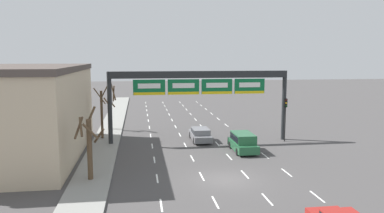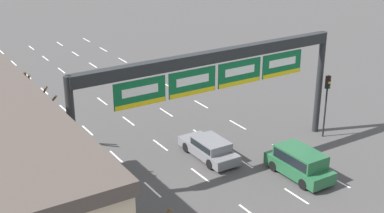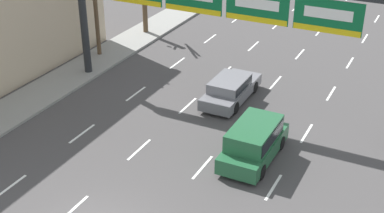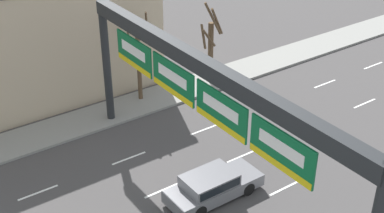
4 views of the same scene
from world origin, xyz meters
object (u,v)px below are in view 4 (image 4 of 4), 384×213
at_px(sign_gantry, 201,87).
at_px(car_grey, 212,185).
at_px(tree_bare_second, 211,45).
at_px(tree_bare_third, 139,55).

xyz_separation_m(sign_gantry, car_grey, (0.15, 0.57, -5.30)).
distance_m(sign_gantry, tree_bare_second, 12.77).
xyz_separation_m(car_grey, tree_bare_third, (-10.19, 2.14, 2.41)).
bearing_deg(tree_bare_second, tree_bare_third, -95.37).
bearing_deg(sign_gantry, tree_bare_third, 164.90).
bearing_deg(sign_gantry, car_grey, 75.20).
bearing_deg(car_grey, tree_bare_second, 143.48).
relative_size(sign_gantry, tree_bare_second, 3.31).
relative_size(sign_gantry, car_grey, 3.90).
height_order(car_grey, tree_bare_second, tree_bare_second).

